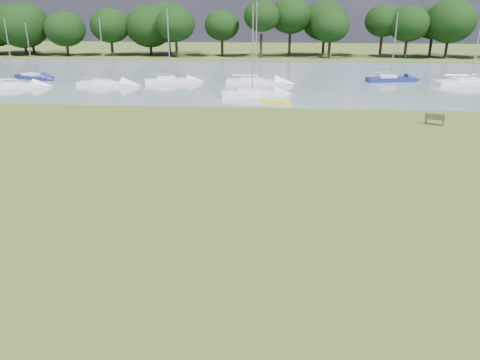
# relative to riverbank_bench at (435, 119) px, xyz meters

# --- Properties ---
(ground) EXTENTS (220.00, 220.00, 0.00)m
(ground) POSITION_rel_riverbank_bench_xyz_m (-14.54, -16.36, -0.47)
(ground) COLOR brown
(river) EXTENTS (220.00, 40.00, 0.10)m
(river) POSITION_rel_riverbank_bench_xyz_m (-14.54, 25.64, -0.47)
(river) COLOR slate
(river) RESTS_ON ground
(far_bank) EXTENTS (220.00, 20.00, 0.40)m
(far_bank) POSITION_rel_riverbank_bench_xyz_m (-14.54, 55.64, -0.47)
(far_bank) COLOR #4C6626
(far_bank) RESTS_ON ground
(riverbank_bench) EXTENTS (1.58, 1.05, 0.94)m
(riverbank_bench) POSITION_rel_riverbank_bench_xyz_m (0.00, 0.00, 0.00)
(riverbank_bench) COLOR brown
(riverbank_bench) RESTS_ON ground
(kayak) EXTENTS (3.23, 1.73, 0.32)m
(kayak) POSITION_rel_riverbank_bench_xyz_m (-12.95, 7.64, -0.27)
(kayak) COLOR yellow
(kayak) RESTS_ON river
(tree_line) EXTENTS (145.49, 8.99, 10.88)m
(tree_line) POSITION_rel_riverbank_bench_xyz_m (-13.33, 51.64, 6.03)
(tree_line) COLOR black
(tree_line) RESTS_ON far_bank
(sailboat_0) EXTENTS (6.21, 3.95, 7.06)m
(sailboat_0) POSITION_rel_riverbank_bench_xyz_m (-45.18, 21.77, -0.00)
(sailboat_0) COLOR navy
(sailboat_0) RESTS_ON river
(sailboat_1) EXTENTS (6.89, 3.41, 9.28)m
(sailboat_1) POSITION_rel_riverbank_bench_xyz_m (-15.54, 11.43, 0.06)
(sailboat_1) COLOR white
(sailboat_1) RESTS_ON river
(sailboat_3) EXTENTS (6.78, 2.21, 7.80)m
(sailboat_3) POSITION_rel_riverbank_bench_xyz_m (-33.68, 17.07, -0.03)
(sailboat_3) COLOR white
(sailboat_3) RESTS_ON river
(sailboat_5) EXTENTS (6.64, 3.16, 7.81)m
(sailboat_5) POSITION_rel_riverbank_bench_xyz_m (-43.79, 14.71, -0.01)
(sailboat_5) COLOR white
(sailboat_5) RESTS_ON river
(sailboat_6) EXTENTS (9.12, 4.03, 10.69)m
(sailboat_6) POSITION_rel_riverbank_bench_xyz_m (10.57, 21.46, 0.09)
(sailboat_6) COLOR white
(sailboat_6) RESTS_ON river
(sailboat_7) EXTENTS (7.40, 2.44, 9.61)m
(sailboat_7) POSITION_rel_riverbank_bench_xyz_m (-15.62, 19.81, 0.04)
(sailboat_7) COLOR white
(sailboat_7) RESTS_ON river
(sailboat_8) EXTENTS (6.54, 3.33, 8.80)m
(sailboat_8) POSITION_rel_riverbank_bench_xyz_m (-26.27, 19.70, 0.10)
(sailboat_8) COLOR white
(sailboat_8) RESTS_ON river
(sailboat_9) EXTENTS (6.33, 2.85, 8.38)m
(sailboat_9) POSITION_rel_riverbank_bench_xyz_m (1.41, 23.36, 0.09)
(sailboat_9) COLOR navy
(sailboat_9) RESTS_ON river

